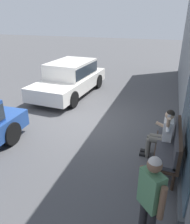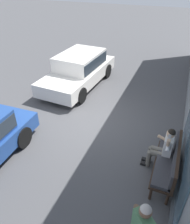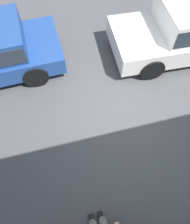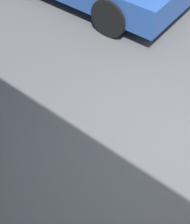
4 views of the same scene
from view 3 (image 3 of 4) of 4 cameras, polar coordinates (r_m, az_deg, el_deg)
The scene contains 1 object.
ground_plane at distance 5.72m, azimuth 8.05°, elevation 0.51°, with size 60.00×60.00×0.00m, color #4C4C4F.
Camera 3 is at (1.50, 2.60, 4.87)m, focal length 35.00 mm.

